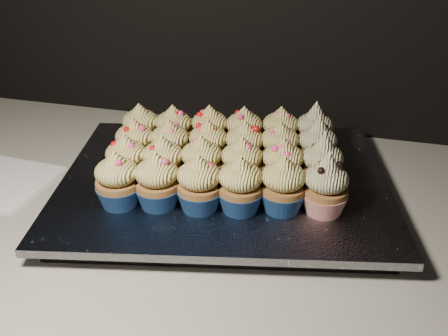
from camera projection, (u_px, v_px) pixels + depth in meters
The scene contains 28 objects.
worktop at pixel (152, 202), 0.81m from camera, with size 2.44×0.64×0.04m, color beige.
napkin at pixel (3, 182), 0.82m from camera, with size 0.15×0.15×0.00m, color white.
baking_tray at pixel (224, 190), 0.79m from camera, with size 0.46×0.35×0.02m, color black.
foil_lining at pixel (224, 180), 0.78m from camera, with size 0.50×0.39×0.01m, color silver.
cupcake_0 at pixel (118, 181), 0.69m from camera, with size 0.06×0.06×0.08m.
cupcake_1 at pixel (157, 182), 0.69m from camera, with size 0.06×0.06×0.08m.
cupcake_2 at pixel (199, 185), 0.68m from camera, with size 0.06×0.06×0.08m.
cupcake_3 at pixel (240, 186), 0.68m from camera, with size 0.06×0.06×0.08m.
cupcake_4 at pixel (283, 186), 0.68m from camera, with size 0.06×0.06×0.08m.
cupcake_5 at pixel (326, 187), 0.67m from camera, with size 0.06×0.06×0.10m.
cupcake_6 at pixel (127, 162), 0.74m from camera, with size 0.06×0.06×0.08m.
cupcake_7 at pixel (163, 164), 0.73m from camera, with size 0.06×0.06×0.08m.
cupcake_8 at pixel (202, 164), 0.73m from camera, with size 0.06×0.06×0.08m.
cupcake_9 at pixel (242, 165), 0.73m from camera, with size 0.06×0.06×0.08m.
cupcake_10 at pixel (282, 167), 0.73m from camera, with size 0.06×0.06×0.08m.
cupcake_11 at pixel (322, 165), 0.73m from camera, with size 0.06×0.06×0.10m.
cupcake_12 at pixel (135, 145), 0.79m from camera, with size 0.06×0.06×0.08m.
cupcake_13 at pixel (170, 146), 0.78m from camera, with size 0.06×0.06×0.08m.
cupcake_14 at pixel (208, 146), 0.78m from camera, with size 0.06×0.06×0.08m.
cupcake_15 at pixel (245, 148), 0.78m from camera, with size 0.06×0.06×0.08m.
cupcake_16 at pixel (279, 148), 0.78m from camera, with size 0.06×0.06×0.08m.
cupcake_17 at pixel (317, 147), 0.78m from camera, with size 0.06×0.06×0.10m.
cupcake_18 at pixel (141, 129), 0.84m from camera, with size 0.06×0.06×0.08m.
cupcake_19 at pixel (174, 131), 0.83m from camera, with size 0.06×0.06×0.08m.
cupcake_20 at pixel (210, 131), 0.83m from camera, with size 0.06×0.06×0.08m.
cupcake_21 at pixel (244, 132), 0.83m from camera, with size 0.06×0.06×0.08m.
cupcake_22 at pixel (280, 132), 0.83m from camera, with size 0.06×0.06×0.08m.
cupcake_23 at pixel (314, 132), 0.83m from camera, with size 0.06×0.06×0.10m.
Camera 1 is at (0.29, 1.07, 1.32)m, focal length 40.00 mm.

